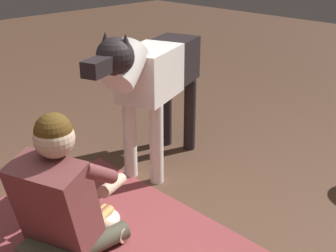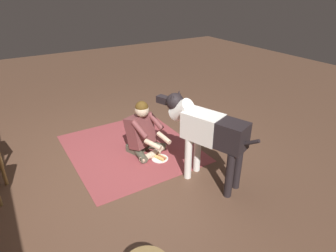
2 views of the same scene
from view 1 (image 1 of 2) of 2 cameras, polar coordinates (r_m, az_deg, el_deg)
person_sitting_on_floor at (r=2.41m, az=-13.88°, el=-9.41°), size 0.73×0.60×0.84m
large_dog at (r=3.08m, az=-1.89°, el=6.59°), size 1.40×0.62×1.13m
hot_dog_on_plate at (r=2.80m, az=-8.98°, el=-11.73°), size 0.25×0.25×0.06m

